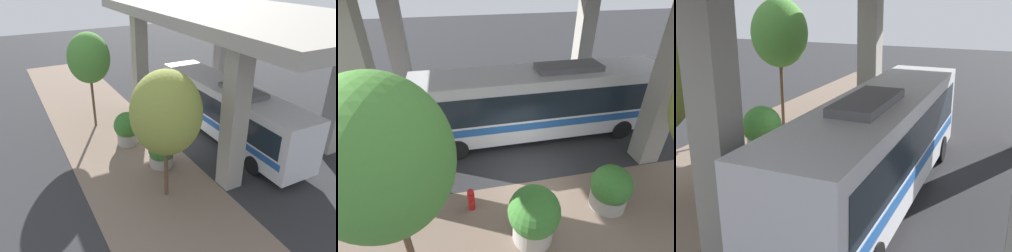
{
  "view_description": "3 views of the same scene",
  "coord_description": "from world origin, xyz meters",
  "views": [
    {
      "loc": [
        -8.21,
        -15.63,
        9.69
      ],
      "look_at": [
        -0.43,
        -0.72,
        1.35
      ],
      "focal_mm": 35.0,
      "sensor_mm": 36.0,
      "label": 1
    },
    {
      "loc": [
        -7.33,
        2.62,
        7.46
      ],
      "look_at": [
        1.99,
        0.64,
        1.52
      ],
      "focal_mm": 28.0,
      "sensor_mm": 36.0,
      "label": 2
    },
    {
      "loc": [
        6.96,
        -12.81,
        6.2
      ],
      "look_at": [
        1.67,
        -0.41,
        2.01
      ],
      "focal_mm": 45.0,
      "sensor_mm": 36.0,
      "label": 3
    }
  ],
  "objects": [
    {
      "name": "ground_plane",
      "position": [
        0.0,
        0.0,
        0.0
      ],
      "size": [
        80.0,
        80.0,
        0.0
      ],
      "primitive_type": "plane",
      "color": "#2D2D30",
      "rests_on": "ground"
    },
    {
      "name": "sidewalk_strip",
      "position": [
        -3.0,
        0.0,
        0.01
      ],
      "size": [
        6.0,
        40.0,
        0.02
      ],
      "color": "#7A6656",
      "rests_on": "ground"
    },
    {
      "name": "bus",
      "position": [
        3.26,
        -1.34,
        1.95
      ],
      "size": [
        2.55,
        11.83,
        3.6
      ],
      "color": "silver",
      "rests_on": "ground"
    },
    {
      "name": "fire_hydrant",
      "position": [
        -0.84,
        2.48,
        0.47
      ],
      "size": [
        0.51,
        0.24,
        0.93
      ],
      "color": "#B21919",
      "rests_on": "ground"
    },
    {
      "name": "planter_front",
      "position": [
        -2.38,
        0.71,
        1.02
      ],
      "size": [
        1.59,
        1.59,
        2.01
      ],
      "color": "#9E998E",
      "rests_on": "ground"
    },
    {
      "name": "planter_middle",
      "position": [
        -1.66,
        -2.3,
        0.81
      ],
      "size": [
        1.39,
        1.39,
        1.68
      ],
      "color": "#9E998E",
      "rests_on": "ground"
    },
    {
      "name": "street_tree_near",
      "position": [
        -3.4,
        4.01,
        4.56
      ],
      "size": [
        2.6,
        2.6,
        6.13
      ],
      "color": "brown",
      "rests_on": "ground"
    }
  ]
}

